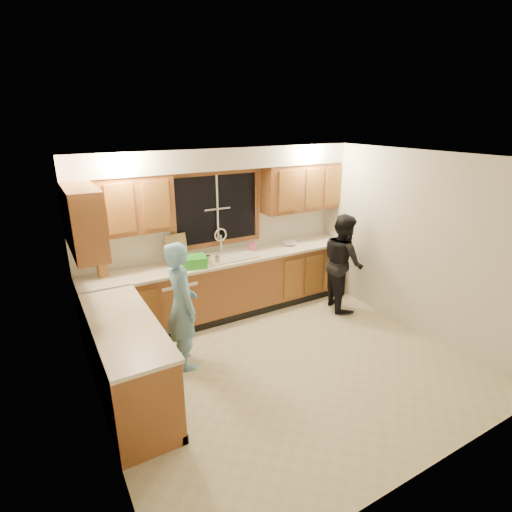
{
  "coord_description": "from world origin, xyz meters",
  "views": [
    {
      "loc": [
        -2.41,
        -3.47,
        2.9
      ],
      "look_at": [
        -0.04,
        0.65,
        1.24
      ],
      "focal_mm": 28.0,
      "sensor_mm": 36.0,
      "label": 1
    }
  ],
  "objects_px": {
    "dishwasher": "(174,301)",
    "soap_bottle": "(252,245)",
    "stove": "(141,392)",
    "man": "(182,306)",
    "bowl": "(290,244)",
    "dish_crate": "(194,261)",
    "sink": "(227,261)",
    "knife_block": "(102,270)",
    "woman": "(343,262)"
  },
  "relations": [
    {
      "from": "dishwasher",
      "to": "soap_bottle",
      "type": "relative_size",
      "value": 4.56
    },
    {
      "from": "stove",
      "to": "soap_bottle",
      "type": "distance_m",
      "value": 3.03
    },
    {
      "from": "man",
      "to": "bowl",
      "type": "bearing_deg",
      "value": -65.82
    },
    {
      "from": "dish_crate",
      "to": "man",
      "type": "bearing_deg",
      "value": -120.8
    },
    {
      "from": "sink",
      "to": "soap_bottle",
      "type": "bearing_deg",
      "value": 10.03
    },
    {
      "from": "stove",
      "to": "knife_block",
      "type": "distance_m",
      "value": 2.03
    },
    {
      "from": "dishwasher",
      "to": "stove",
      "type": "relative_size",
      "value": 0.91
    },
    {
      "from": "woman",
      "to": "dish_crate",
      "type": "distance_m",
      "value": 2.31
    },
    {
      "from": "knife_block",
      "to": "dish_crate",
      "type": "distance_m",
      "value": 1.2
    },
    {
      "from": "woman",
      "to": "knife_block",
      "type": "height_order",
      "value": "woman"
    },
    {
      "from": "woman",
      "to": "soap_bottle",
      "type": "distance_m",
      "value": 1.44
    },
    {
      "from": "woman",
      "to": "dish_crate",
      "type": "height_order",
      "value": "woman"
    },
    {
      "from": "knife_block",
      "to": "woman",
      "type": "bearing_deg",
      "value": -29.1
    },
    {
      "from": "stove",
      "to": "soap_bottle",
      "type": "relative_size",
      "value": 5.0
    },
    {
      "from": "dishwasher",
      "to": "bowl",
      "type": "xyz_separation_m",
      "value": [
        2.0,
        0.03,
        0.54
      ]
    },
    {
      "from": "sink",
      "to": "dish_crate",
      "type": "relative_size",
      "value": 2.65
    },
    {
      "from": "dish_crate",
      "to": "bowl",
      "type": "xyz_separation_m",
      "value": [
        1.72,
        0.14,
        -0.05
      ]
    },
    {
      "from": "dishwasher",
      "to": "soap_bottle",
      "type": "height_order",
      "value": "soap_bottle"
    },
    {
      "from": "woman",
      "to": "bowl",
      "type": "height_order",
      "value": "woman"
    },
    {
      "from": "man",
      "to": "bowl",
      "type": "relative_size",
      "value": 7.26
    },
    {
      "from": "dishwasher",
      "to": "man",
      "type": "xyz_separation_m",
      "value": [
        -0.21,
        -0.94,
        0.38
      ]
    },
    {
      "from": "dishwasher",
      "to": "bowl",
      "type": "relative_size",
      "value": 3.77
    },
    {
      "from": "man",
      "to": "knife_block",
      "type": "height_order",
      "value": "man"
    },
    {
      "from": "stove",
      "to": "knife_block",
      "type": "bearing_deg",
      "value": 88.1
    },
    {
      "from": "soap_bottle",
      "to": "bowl",
      "type": "relative_size",
      "value": 0.83
    },
    {
      "from": "woman",
      "to": "knife_block",
      "type": "distance_m",
      "value": 3.51
    },
    {
      "from": "sink",
      "to": "dishwasher",
      "type": "relative_size",
      "value": 1.05
    },
    {
      "from": "knife_block",
      "to": "stove",
      "type": "bearing_deg",
      "value": -107.49
    },
    {
      "from": "sink",
      "to": "stove",
      "type": "bearing_deg",
      "value": -134.61
    },
    {
      "from": "woman",
      "to": "knife_block",
      "type": "bearing_deg",
      "value": 93.58
    },
    {
      "from": "dishwasher",
      "to": "dish_crate",
      "type": "bearing_deg",
      "value": -21.31
    },
    {
      "from": "stove",
      "to": "dish_crate",
      "type": "relative_size",
      "value": 2.78
    },
    {
      "from": "sink",
      "to": "man",
      "type": "distance_m",
      "value": 1.42
    },
    {
      "from": "knife_block",
      "to": "soap_bottle",
      "type": "bearing_deg",
      "value": -16.62
    },
    {
      "from": "knife_block",
      "to": "man",
      "type": "bearing_deg",
      "value": -73.39
    },
    {
      "from": "bowl",
      "to": "dish_crate",
      "type": "bearing_deg",
      "value": -175.31
    },
    {
      "from": "sink",
      "to": "knife_block",
      "type": "distance_m",
      "value": 1.75
    },
    {
      "from": "man",
      "to": "woman",
      "type": "bearing_deg",
      "value": -84.01
    },
    {
      "from": "soap_bottle",
      "to": "bowl",
      "type": "bearing_deg",
      "value": -6.12
    },
    {
      "from": "knife_block",
      "to": "bowl",
      "type": "distance_m",
      "value": 2.89
    },
    {
      "from": "dish_crate",
      "to": "bowl",
      "type": "bearing_deg",
      "value": 4.69
    },
    {
      "from": "sink",
      "to": "soap_bottle",
      "type": "relative_size",
      "value": 4.78
    },
    {
      "from": "bowl",
      "to": "woman",
      "type": "bearing_deg",
      "value": -53.84
    },
    {
      "from": "knife_block",
      "to": "dish_crate",
      "type": "relative_size",
      "value": 0.6
    },
    {
      "from": "dishwasher",
      "to": "man",
      "type": "relative_size",
      "value": 0.52
    },
    {
      "from": "dishwasher",
      "to": "soap_bottle",
      "type": "bearing_deg",
      "value": 4.3
    },
    {
      "from": "man",
      "to": "soap_bottle",
      "type": "bearing_deg",
      "value": -55.47
    },
    {
      "from": "knife_block",
      "to": "sink",
      "type": "bearing_deg",
      "value": -19.73
    },
    {
      "from": "dish_crate",
      "to": "soap_bottle",
      "type": "xyz_separation_m",
      "value": [
        1.05,
        0.21,
        0.01
      ]
    },
    {
      "from": "sink",
      "to": "soap_bottle",
      "type": "distance_m",
      "value": 0.51
    }
  ]
}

